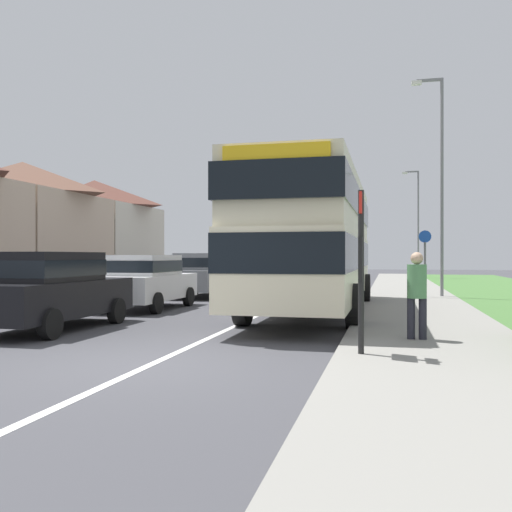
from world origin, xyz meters
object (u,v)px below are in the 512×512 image
parked_car_white (145,279)px  cycle_route_sign (425,261)px  bus_stop_sign (361,260)px  double_decker_bus (314,236)px  pedestrian_at_stop (417,291)px  parked_car_grey (203,273)px  parked_car_black (49,287)px  street_lamp_far (417,217)px  street_lamp_mid (439,174)px

parked_car_white → cycle_route_sign: size_ratio=1.63×
bus_stop_sign → cycle_route_sign: size_ratio=1.03×
double_decker_bus → pedestrian_at_stop: bearing=-63.8°
parked_car_grey → bus_stop_sign: 13.87m
double_decker_bus → cycle_route_sign: (3.27, 5.58, -0.72)m
bus_stop_sign → parked_car_black: bearing=162.8°
parked_car_black → street_lamp_far: street_lamp_far is taller
double_decker_bus → pedestrian_at_stop: size_ratio=6.60×
pedestrian_at_stop → cycle_route_sign: size_ratio=0.66×
pedestrian_at_stop → street_lamp_mid: size_ratio=0.20×
parked_car_black → street_lamp_mid: street_lamp_mid is taller
double_decker_bus → parked_car_white: double_decker_bus is taller
double_decker_bus → street_lamp_mid: street_lamp_mid is taller
street_lamp_mid → parked_car_grey: bearing=-174.5°
street_lamp_mid → parked_car_black: bearing=-129.4°
parked_car_grey → bus_stop_sign: size_ratio=1.65×
parked_car_black → cycle_route_sign: size_ratio=1.70×
parked_car_white → street_lamp_far: 26.73m
cycle_route_sign → parked_car_white: bearing=-147.0°
double_decker_bus → parked_car_grey: bearing=133.4°
pedestrian_at_stop → bus_stop_sign: (-0.90, -1.72, 0.56)m
pedestrian_at_stop → street_lamp_mid: (1.32, 11.28, 3.66)m
parked_car_white → street_lamp_mid: street_lamp_mid is taller
pedestrian_at_stop → bus_stop_sign: bearing=-117.5°
parked_car_white → pedestrian_at_stop: bearing=-34.3°
parked_car_black → cycle_route_sign: (8.41, 10.28, 0.50)m
parked_car_white → bus_stop_sign: 9.66m
cycle_route_sign → street_lamp_far: (0.62, 19.50, 2.89)m
parked_car_white → cycle_route_sign: (8.39, 5.44, 0.53)m
parked_car_black → cycle_route_sign: cycle_route_sign is taller
parked_car_grey → street_lamp_far: (8.95, 19.72, 3.39)m
street_lamp_mid → street_lamp_far: street_lamp_mid is taller
bus_stop_sign → parked_car_grey: bearing=118.7°
pedestrian_at_stop → parked_car_white: bearing=145.7°
double_decker_bus → bus_stop_sign: bearing=-76.8°
parked_car_grey → pedestrian_at_stop: (7.55, -10.42, 0.05)m
parked_car_grey → street_lamp_far: bearing=65.6°
bus_stop_sign → street_lamp_far: (2.29, 31.86, 2.78)m
parked_car_black → parked_car_grey: (0.08, 10.06, 0.01)m
parked_car_grey → cycle_route_sign: bearing=1.5°
double_decker_bus → bus_stop_sign: size_ratio=4.24×
cycle_route_sign → parked_car_grey: bearing=-178.5°
cycle_route_sign → street_lamp_mid: bearing=49.8°
double_decker_bus → pedestrian_at_stop: double_decker_bus is taller
parked_car_white → pedestrian_at_stop: size_ratio=2.46×
bus_stop_sign → street_lamp_far: bearing=85.9°
double_decker_bus → parked_car_white: size_ratio=2.69×
parked_car_white → street_lamp_mid: (8.93, 6.08, 3.74)m
double_decker_bus → parked_car_black: (-5.14, -4.70, -1.22)m
cycle_route_sign → bus_stop_sign: bearing=-97.7°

